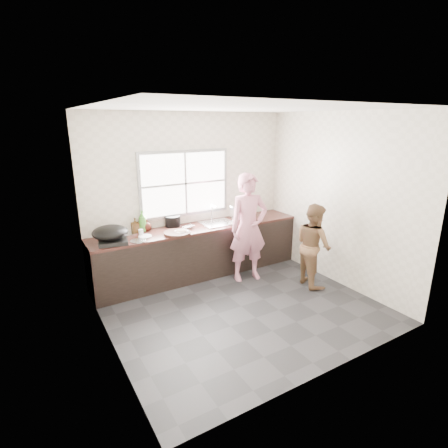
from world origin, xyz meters
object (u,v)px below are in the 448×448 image
woman (248,231)px  cutting_board (177,233)px  black_pot (173,221)px  dish_rack (241,213)px  bottle_brown_short (147,225)px  person_side (313,245)px  bowl_held (233,223)px  wok (110,232)px  bottle_green (142,221)px  bowl_mince (182,232)px  plate_food (145,236)px  bottle_brown_tall (135,226)px  glass_jar (141,233)px  bowl_crabs (243,219)px  burner (113,241)px  pot_lid_left (138,241)px  pot_lid_right (128,233)px

woman → cutting_board: (-1.10, 0.35, 0.05)m
black_pot → dish_rack: bearing=-13.6°
bottle_brown_short → cutting_board: bearing=-52.3°
black_pot → bottle_brown_short: black_pot is taller
person_side → cutting_board: bearing=72.9°
woman → bowl_held: (-0.09, 0.34, 0.06)m
bowl_held → wok: (-1.99, 0.14, 0.13)m
bottle_brown_short → black_pot: bearing=0.0°
cutting_board → bowl_held: size_ratio=2.42×
bottle_green → bottle_brown_short: (0.06, 0.00, -0.08)m
black_pot → bottle_green: 0.52m
bowl_mince → black_pot: (0.04, 0.44, 0.07)m
plate_food → wok: wok is taller
bottle_brown_tall → bottle_brown_short: (0.19, 0.00, -0.02)m
person_side → glass_jar: size_ratio=12.89×
bowl_held → bottle_brown_tall: size_ratio=0.80×
bowl_mince → wok: (-1.05, 0.14, 0.13)m
bowl_crabs → bottle_brown_short: (-1.66, 0.29, 0.06)m
burner → wok: 0.13m
person_side → bowl_held: (-0.86, 1.04, 0.22)m
woman → pot_lid_left: size_ratio=7.33×
dish_rack → black_pot: bearing=-179.1°
dish_rack → pot_lid_left: bearing=-160.9°
bowl_held → cutting_board: bearing=179.8°
cutting_board → dish_rack: dish_rack is taller
woman → bottle_brown_short: bearing=161.5°
bowl_crabs → glass_jar: (-1.83, 0.07, 0.02)m
bowl_mince → woman: bearing=-18.4°
dish_rack → bowl_crabs: bearing=12.8°
burner → wok: size_ratio=0.79×
bowl_mince → bowl_held: bowl_held is taller
bottle_brown_short → bowl_held: bearing=-18.1°
bottle_brown_tall → glass_jar: 0.23m
person_side → black_pot: size_ratio=5.33×
bowl_crabs → pot_lid_right: bowl_crabs is taller
bottle_brown_tall → bowl_crabs: bearing=-8.8°
woman → bottle_brown_tall: bearing=164.3°
woman → bowl_held: size_ratio=9.67×
plate_food → bottle_green: size_ratio=0.61×
dish_rack → bowl_mince: bearing=-158.3°
bottle_green → dish_rack: bearing=-9.6°
pot_lid_right → bottle_green: bearing=0.0°
bowl_held → glass_jar: (-1.52, 0.22, 0.02)m
black_pot → pot_lid_right: 0.76m
cutting_board → bowl_crabs: (1.32, 0.15, 0.01)m
bowl_mince → pot_lid_left: 0.69m
bowl_mince → pot_lid_right: bearing=148.4°
bowl_mince → wok: wok is taller
person_side → bowl_mince: (-1.80, 1.04, 0.22)m
bottle_green → bottle_brown_short: size_ratio=1.87×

